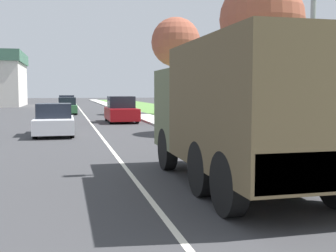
# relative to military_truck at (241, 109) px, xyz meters

# --- Properties ---
(ground_plane) EXTENTS (180.00, 180.00, 0.00)m
(ground_plane) POSITION_rel_military_truck_xyz_m (-2.12, 30.93, -1.72)
(ground_plane) COLOR #38383A
(lane_centre_stripe) EXTENTS (0.12, 120.00, 0.00)m
(lane_centre_stripe) POSITION_rel_military_truck_xyz_m (-2.12, 30.93, -1.72)
(lane_centre_stripe) COLOR silver
(lane_centre_stripe) RESTS_ON ground
(sidewalk_right) EXTENTS (1.80, 120.00, 0.12)m
(sidewalk_right) POSITION_rel_military_truck_xyz_m (2.38, 30.93, -1.66)
(sidewalk_right) COLOR beige
(sidewalk_right) RESTS_ON ground
(grass_strip_right) EXTENTS (7.00, 120.00, 0.02)m
(grass_strip_right) POSITION_rel_military_truck_xyz_m (6.78, 30.93, -1.71)
(grass_strip_right) COLOR #56843D
(grass_strip_right) RESTS_ON ground
(military_truck) EXTENTS (2.41, 6.55, 3.10)m
(military_truck) POSITION_rel_military_truck_xyz_m (0.00, 0.00, 0.00)
(military_truck) COLOR #545B3D
(military_truck) RESTS_ON ground
(car_nearest_ahead) EXTENTS (1.80, 4.19, 1.51)m
(car_nearest_ahead) POSITION_rel_military_truck_xyz_m (-4.23, 12.21, -1.04)
(car_nearest_ahead) COLOR silver
(car_nearest_ahead) RESTS_ON ground
(car_second_ahead) EXTENTS (1.90, 4.32, 1.74)m
(car_second_ahead) POSITION_rel_military_truck_xyz_m (-0.07, 19.78, -0.95)
(car_second_ahead) COLOR maroon
(car_second_ahead) RESTS_ON ground
(car_third_ahead) EXTENTS (1.70, 4.05, 1.52)m
(car_third_ahead) POSITION_rel_military_truck_xyz_m (-3.57, 30.68, -1.04)
(car_third_ahead) COLOR #336B3D
(car_third_ahead) RESTS_ON ground
(car_fourth_ahead) EXTENTS (1.81, 4.31, 1.62)m
(car_fourth_ahead) POSITION_rel_military_truck_xyz_m (-3.60, 39.42, -0.99)
(car_fourth_ahead) COLOR silver
(car_fourth_ahead) RESTS_ON ground
(pickup_truck) EXTENTS (2.02, 5.73, 1.84)m
(pickup_truck) POSITION_rel_military_truck_xyz_m (5.11, 6.86, -0.84)
(pickup_truck) COLOR maroon
(pickup_truck) RESTS_ON grass_strip_right
(lamp_post) EXTENTS (1.69, 0.24, 6.96)m
(lamp_post) POSITION_rel_military_truck_xyz_m (2.42, 1.49, 2.55)
(lamp_post) COLOR gray
(lamp_post) RESTS_ON sidewalk_right
(tree_mid_right) EXTENTS (4.11, 4.11, 7.59)m
(tree_mid_right) POSITION_rel_military_truck_xyz_m (5.67, 10.73, 3.82)
(tree_mid_right) COLOR #4C3D2D
(tree_mid_right) RESTS_ON grass_strip_right
(tree_far_right) EXTENTS (4.38, 4.38, 8.60)m
(tree_far_right) POSITION_rel_military_truck_xyz_m (5.94, 28.25, 4.70)
(tree_far_right) COLOR brown
(tree_far_right) RESTS_ON grass_strip_right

